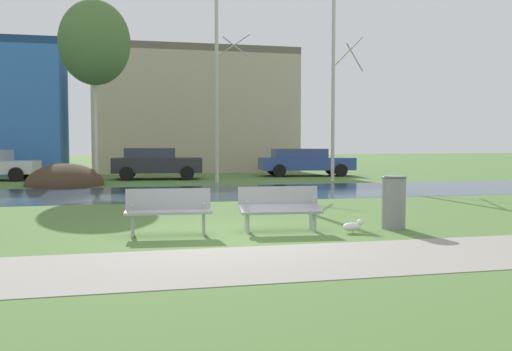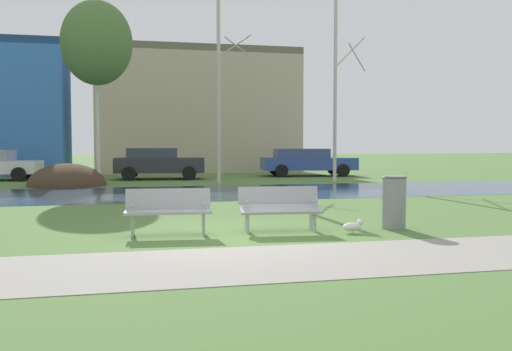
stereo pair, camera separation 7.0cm
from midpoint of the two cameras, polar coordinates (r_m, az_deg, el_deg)
ground_plane at (r=20.55m, az=-8.03°, el=-1.62°), size 120.00×120.00×0.00m
paved_path_strip at (r=8.52m, az=0.22°, el=-8.54°), size 60.00×2.54×0.01m
river_band at (r=20.05m, az=-7.89°, el=-1.73°), size 80.00×6.18×0.01m
soil_mound at (r=24.60m, az=-18.33°, el=-0.95°), size 3.10×3.60×1.79m
bench_left at (r=11.02m, az=-8.79°, el=-3.41°), size 1.65×0.71×0.87m
bench_right at (r=11.41m, az=2.18°, el=-3.14°), size 1.64×0.71×0.87m
trash_bin at (r=12.05m, az=13.22°, el=-2.49°), size 0.50×0.50×1.07m
seagull at (r=11.36m, az=9.33°, el=-4.94°), size 0.46×0.17×0.26m
birch_left at (r=24.60m, az=-15.66°, el=12.45°), size 2.83×2.83×7.42m
birch_center_left at (r=25.00m, az=-3.87°, el=9.39°), size 1.50×2.80×8.65m
birch_center at (r=26.19m, az=7.61°, el=9.76°), size 1.45×2.69×9.32m
parked_sedan_second_dark at (r=27.71m, az=-9.89°, el=1.25°), size 4.29×2.36×1.47m
parked_hatch_third_blue at (r=30.07m, az=4.72°, el=1.40°), size 4.95×2.46×1.41m
building_beige_block at (r=35.50m, az=-6.25°, el=6.28°), size 11.71×6.08×7.21m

